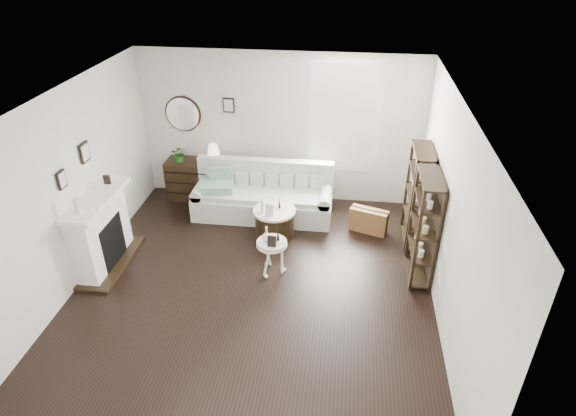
# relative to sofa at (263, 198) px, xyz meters

# --- Properties ---
(room) EXTENTS (5.50, 5.50, 5.50)m
(room) POSITION_rel_sofa_xyz_m (0.94, 0.63, 1.29)
(room) COLOR black
(room) RESTS_ON ground
(fireplace) EXTENTS (0.50, 1.40, 1.84)m
(fireplace) POSITION_rel_sofa_xyz_m (-2.11, -1.77, 0.23)
(fireplace) COLOR white
(fireplace) RESTS_ON ground
(shelf_unit_far) EXTENTS (0.30, 0.80, 1.60)m
(shelf_unit_far) POSITION_rel_sofa_xyz_m (2.54, -0.52, 0.49)
(shelf_unit_far) COLOR black
(shelf_unit_far) RESTS_ON ground
(shelf_unit_near) EXTENTS (0.30, 0.80, 1.60)m
(shelf_unit_near) POSITION_rel_sofa_xyz_m (2.54, -1.42, 0.49)
(shelf_unit_near) COLOR black
(shelf_unit_near) RESTS_ON ground
(sofa) EXTENTS (2.40, 0.83, 0.93)m
(sofa) POSITION_rel_sofa_xyz_m (0.00, 0.00, 0.00)
(sofa) COLOR beige
(sofa) RESTS_ON ground
(quilt) EXTENTS (0.61, 0.52, 0.14)m
(quilt) POSITION_rel_sofa_xyz_m (-0.79, -0.12, 0.24)
(quilt) COLOR #227C57
(quilt) RESTS_ON sofa
(suitcase) EXTENTS (0.65, 0.39, 0.41)m
(suitcase) POSITION_rel_sofa_xyz_m (1.84, -0.36, -0.10)
(suitcase) COLOR brown
(suitcase) RESTS_ON ground
(dresser) EXTENTS (1.13, 0.49, 0.75)m
(dresser) POSITION_rel_sofa_xyz_m (-1.29, 0.40, 0.07)
(dresser) COLOR black
(dresser) RESTS_ON ground
(table_lamp) EXTENTS (0.27, 0.27, 0.35)m
(table_lamp) POSITION_rel_sofa_xyz_m (-0.96, 0.40, 0.62)
(table_lamp) COLOR #F4EBCE
(table_lamp) RESTS_ON dresser
(potted_plant) EXTENTS (0.33, 0.30, 0.31)m
(potted_plant) POSITION_rel_sofa_xyz_m (-1.57, 0.35, 0.60)
(potted_plant) COLOR #1E5919
(potted_plant) RESTS_ON dresser
(drum_table) EXTENTS (0.70, 0.70, 0.48)m
(drum_table) POSITION_rel_sofa_xyz_m (0.30, -0.67, -0.06)
(drum_table) COLOR black
(drum_table) RESTS_ON ground
(pedestal_table) EXTENTS (0.45, 0.45, 0.54)m
(pedestal_table) POSITION_rel_sofa_xyz_m (0.42, -1.65, 0.18)
(pedestal_table) COLOR white
(pedestal_table) RESTS_ON ground
(eiffel_drum) EXTENTS (0.11, 0.11, 0.18)m
(eiffel_drum) POSITION_rel_sofa_xyz_m (0.38, -0.63, 0.26)
(eiffel_drum) COLOR black
(eiffel_drum) RESTS_ON drum_table
(bottle_drum) EXTENTS (0.06, 0.06, 0.27)m
(bottle_drum) POSITION_rel_sofa_xyz_m (0.13, -0.75, 0.31)
(bottle_drum) COLOR silver
(bottle_drum) RESTS_ON drum_table
(card_frame_drum) EXTENTS (0.15, 0.09, 0.19)m
(card_frame_drum) POSITION_rel_sofa_xyz_m (0.25, -0.85, 0.27)
(card_frame_drum) COLOR silver
(card_frame_drum) RESTS_ON drum_table
(eiffel_ped) EXTENTS (0.13, 0.13, 0.19)m
(eiffel_ped) POSITION_rel_sofa_xyz_m (0.50, -1.62, 0.33)
(eiffel_ped) COLOR black
(eiffel_ped) RESTS_ON pedestal_table
(flask_ped) EXTENTS (0.12, 0.12, 0.23)m
(flask_ped) POSITION_rel_sofa_xyz_m (0.34, -1.63, 0.34)
(flask_ped) COLOR silver
(flask_ped) RESTS_ON pedestal_table
(card_frame_ped) EXTENTS (0.13, 0.06, 0.17)m
(card_frame_ped) POSITION_rel_sofa_xyz_m (0.44, -1.77, 0.31)
(card_frame_ped) COLOR black
(card_frame_ped) RESTS_ON pedestal_table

